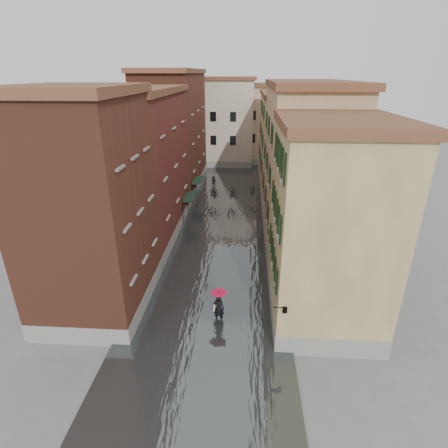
% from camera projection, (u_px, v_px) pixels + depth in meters
% --- Properties ---
extents(ground, '(120.00, 120.00, 0.00)m').
position_uv_depth(ground, '(212.00, 289.00, 24.69)').
color(ground, slate).
rests_on(ground, ground).
extents(floodwater, '(10.00, 60.00, 0.20)m').
position_uv_depth(floodwater, '(224.00, 218.00, 36.55)').
color(floodwater, '#3E4344').
rests_on(floodwater, ground).
extents(building_left_near, '(6.00, 8.00, 13.00)m').
position_uv_depth(building_left_near, '(90.00, 211.00, 20.70)').
color(building_left_near, brown).
rests_on(building_left_near, ground).
extents(building_left_mid, '(6.00, 14.00, 12.50)m').
position_uv_depth(building_left_mid, '(142.00, 169.00, 30.86)').
color(building_left_mid, '#57281B').
rests_on(building_left_mid, ground).
extents(building_left_far, '(6.00, 16.00, 14.00)m').
position_uv_depth(building_left_far, '(175.00, 133.00, 44.29)').
color(building_left_far, brown).
rests_on(building_left_far, ground).
extents(building_right_near, '(6.00, 8.00, 11.50)m').
position_uv_depth(building_right_near, '(328.00, 229.00, 20.15)').
color(building_right_near, olive).
rests_on(building_right_near, ground).
extents(building_right_mid, '(6.00, 14.00, 13.00)m').
position_uv_depth(building_right_mid, '(302.00, 169.00, 29.92)').
color(building_right_mid, tan).
rests_on(building_right_mid, ground).
extents(building_right_far, '(6.00, 16.00, 11.50)m').
position_uv_depth(building_right_far, '(285.00, 144.00, 43.94)').
color(building_right_far, olive).
rests_on(building_right_far, ground).
extents(building_end_cream, '(12.00, 9.00, 13.00)m').
position_uv_depth(building_end_cream, '(216.00, 123.00, 57.06)').
color(building_end_cream, beige).
rests_on(building_end_cream, ground).
extents(building_end_pink, '(10.00, 9.00, 12.00)m').
position_uv_depth(building_end_pink, '(270.00, 125.00, 58.55)').
color(building_end_pink, tan).
rests_on(building_end_pink, ground).
extents(awning_near, '(1.09, 3.35, 2.80)m').
position_uv_depth(awning_near, '(190.00, 197.00, 35.43)').
color(awning_near, black).
rests_on(awning_near, ground).
extents(awning_far, '(1.09, 3.20, 2.80)m').
position_uv_depth(awning_far, '(197.00, 181.00, 40.76)').
color(awning_far, black).
rests_on(awning_far, ground).
extents(wall_lantern, '(0.71, 0.22, 0.35)m').
position_uv_depth(wall_lantern, '(284.00, 309.00, 17.74)').
color(wall_lantern, black).
rests_on(wall_lantern, ground).
extents(window_planters, '(0.59, 8.37, 0.84)m').
position_uv_depth(window_planters, '(274.00, 249.00, 22.67)').
color(window_planters, brown).
rests_on(window_planters, ground).
extents(pedestrian_main, '(0.98, 0.98, 2.06)m').
position_uv_depth(pedestrian_main, '(219.00, 304.00, 21.03)').
color(pedestrian_main, black).
rests_on(pedestrian_main, ground).
extents(pedestrian_far, '(0.87, 0.74, 1.57)m').
position_uv_depth(pedestrian_far, '(214.00, 182.00, 46.03)').
color(pedestrian_far, black).
rests_on(pedestrian_far, ground).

